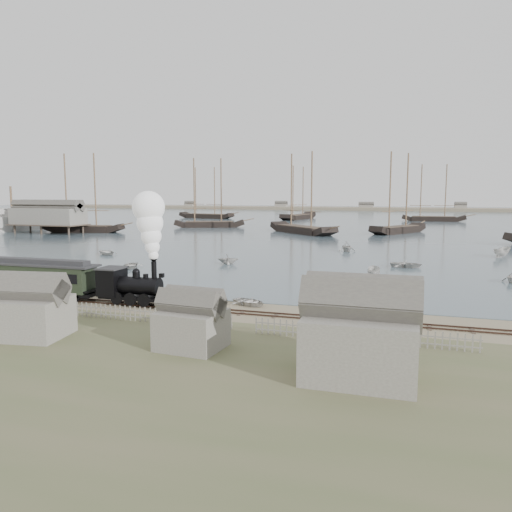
% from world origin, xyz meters
% --- Properties ---
extents(ground, '(600.00, 600.00, 0.00)m').
position_xyz_m(ground, '(0.00, 0.00, 0.00)').
color(ground, gray).
rests_on(ground, ground).
extents(harbor_water, '(600.00, 336.00, 0.06)m').
position_xyz_m(harbor_water, '(0.00, 170.00, 0.03)').
color(harbor_water, '#42535E').
rests_on(harbor_water, ground).
extents(rail_track, '(120.00, 1.80, 0.16)m').
position_xyz_m(rail_track, '(0.00, -2.00, 0.04)').
color(rail_track, '#3D2921').
rests_on(rail_track, ground).
extents(picket_fence_west, '(19.00, 0.10, 1.20)m').
position_xyz_m(picket_fence_west, '(-6.50, -7.00, 0.00)').
color(picket_fence_west, slate).
rests_on(picket_fence_west, ground).
extents(picket_fence_east, '(15.00, 0.10, 1.20)m').
position_xyz_m(picket_fence_east, '(12.50, -7.50, 0.00)').
color(picket_fence_east, slate).
rests_on(picket_fence_east, ground).
extents(shed_left, '(5.00, 4.00, 4.10)m').
position_xyz_m(shed_left, '(-10.00, -13.00, 0.00)').
color(shed_left, slate).
rests_on(shed_left, ground).
extents(shed_mid, '(4.00, 3.50, 3.60)m').
position_xyz_m(shed_mid, '(2.00, -12.00, 0.00)').
color(shed_mid, slate).
rests_on(shed_mid, ground).
extents(shed_right, '(6.00, 5.00, 5.10)m').
position_xyz_m(shed_right, '(13.00, -14.00, 0.00)').
color(shed_right, slate).
rests_on(shed_right, ground).
extents(far_spit, '(500.00, 20.00, 1.80)m').
position_xyz_m(far_spit, '(0.00, 250.00, 0.00)').
color(far_spit, gray).
rests_on(far_spit, ground).
extents(locomotive, '(7.93, 2.96, 9.89)m').
position_xyz_m(locomotive, '(-6.99, -2.00, 4.56)').
color(locomotive, black).
rests_on(locomotive, ground).
extents(passenger_coach, '(13.51, 2.60, 3.28)m').
position_xyz_m(passenger_coach, '(-19.19, -2.00, 2.08)').
color(passenger_coach, black).
rests_on(passenger_coach, ground).
extents(beached_dinghy, '(3.52, 4.02, 0.69)m').
position_xyz_m(beached_dinghy, '(1.71, 0.97, 0.35)').
color(beached_dinghy, beige).
rests_on(beached_dinghy, ground).
extents(rowboat_0, '(4.40, 3.73, 0.77)m').
position_xyz_m(rowboat_0, '(-20.32, 17.07, 0.45)').
color(rowboat_0, beige).
rests_on(rowboat_0, harbor_water).
extents(rowboat_1, '(3.07, 3.36, 1.51)m').
position_xyz_m(rowboat_1, '(-9.19, 24.50, 0.81)').
color(rowboat_1, beige).
rests_on(rowboat_1, harbor_water).
extents(rowboat_2, '(3.89, 1.60, 1.48)m').
position_xyz_m(rowboat_2, '(11.38, 17.44, 0.80)').
color(rowboat_2, beige).
rests_on(rowboat_2, harbor_water).
extents(rowboat_3, '(3.12, 4.25, 0.86)m').
position_xyz_m(rowboat_3, '(14.87, 28.84, 0.49)').
color(rowboat_3, beige).
rests_on(rowboat_3, harbor_water).
extents(rowboat_5, '(4.30, 3.64, 1.60)m').
position_xyz_m(rowboat_5, '(28.99, 44.46, 0.86)').
color(rowboat_5, beige).
rests_on(rowboat_5, harbor_water).
extents(rowboat_6, '(4.53, 4.86, 0.82)m').
position_xyz_m(rowboat_6, '(-32.14, 28.86, 0.47)').
color(rowboat_6, beige).
rests_on(rowboat_6, harbor_water).
extents(rowboat_7, '(4.32, 4.12, 1.77)m').
position_xyz_m(rowboat_7, '(4.90, 44.66, 0.95)').
color(rowboat_7, beige).
rests_on(rowboat_7, harbor_water).
extents(schooner_0, '(21.20, 7.60, 20.00)m').
position_xyz_m(schooner_0, '(-64.57, 67.06, 10.06)').
color(schooner_0, black).
rests_on(schooner_0, harbor_water).
extents(schooner_1, '(20.44, 11.61, 20.00)m').
position_xyz_m(schooner_1, '(-40.77, 93.10, 10.06)').
color(schooner_1, black).
rests_on(schooner_1, harbor_water).
extents(schooner_2, '(20.92, 21.00, 20.00)m').
position_xyz_m(schooner_2, '(-10.77, 80.79, 10.06)').
color(schooner_2, black).
rests_on(schooner_2, harbor_water).
extents(schooner_3, '(13.98, 19.46, 20.00)m').
position_xyz_m(schooner_3, '(12.17, 88.10, 10.06)').
color(schooner_3, black).
rests_on(schooner_3, harbor_water).
extents(schooner_6, '(23.88, 9.84, 20.00)m').
position_xyz_m(schooner_6, '(-61.86, 140.20, 10.06)').
color(schooner_6, black).
rests_on(schooner_6, harbor_water).
extents(schooner_7, '(10.10, 24.52, 20.00)m').
position_xyz_m(schooner_7, '(-25.90, 144.57, 10.06)').
color(schooner_7, black).
rests_on(schooner_7, harbor_water).
extents(schooner_8, '(21.37, 5.33, 20.00)m').
position_xyz_m(schooner_8, '(22.47, 145.23, 10.06)').
color(schooner_8, black).
rests_on(schooner_8, harbor_water).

